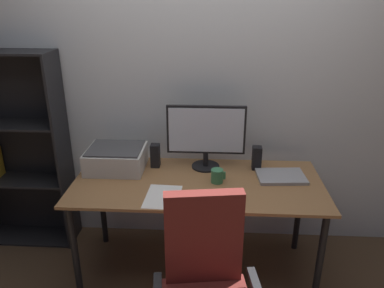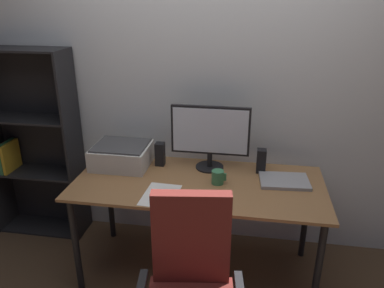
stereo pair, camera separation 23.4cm
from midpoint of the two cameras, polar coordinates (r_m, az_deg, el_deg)
name	(u,v)px [view 1 (the left image)]	position (r m, az deg, el deg)	size (l,w,h in m)	color
ground_plane	(197,270)	(2.92, -1.63, -18.73)	(12.00, 12.00, 0.00)	#4C3826
back_wall	(201,81)	(2.82, -0.99, 9.55)	(6.40, 0.10, 2.60)	silver
desk	(198,192)	(2.54, -1.79, -7.37)	(1.66, 0.74, 0.74)	olive
monitor	(206,133)	(2.60, -0.42, 1.64)	(0.55, 0.20, 0.46)	black
keyboard	(197,197)	(2.30, -2.21, -8.23)	(0.29, 0.11, 0.02)	#B7BABC
mouse	(228,199)	(2.28, 2.60, -8.45)	(0.06, 0.10, 0.03)	black
coffee_mug	(217,176)	(2.48, 1.16, -4.96)	(0.10, 0.08, 0.09)	#387F51
laptop	(281,176)	(2.59, 10.92, -4.93)	(0.32, 0.23, 0.02)	#99999E
speaker_left	(155,156)	(2.71, -8.10, -1.81)	(0.06, 0.07, 0.17)	black
speaker_right	(257,158)	(2.67, 7.38, -2.17)	(0.06, 0.07, 0.17)	black
printer	(116,158)	(2.73, -13.91, -2.16)	(0.40, 0.34, 0.16)	silver
paper_sheet	(163,197)	(2.35, -7.37, -8.03)	(0.21, 0.30, 0.00)	white
bookshelf	(18,153)	(3.26, -26.98, -1.21)	(0.73, 0.28, 1.54)	black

